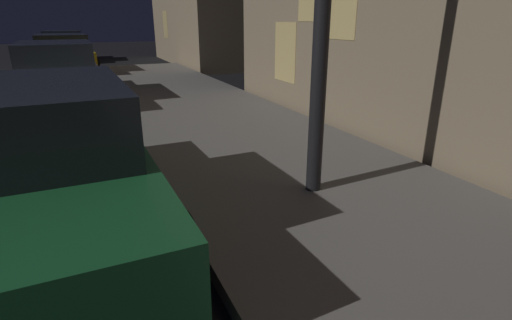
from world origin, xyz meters
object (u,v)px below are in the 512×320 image
object	(u,v)px
car_green	(37,169)
car_yellow_cab	(63,55)
car_white	(59,74)
car_blue	(65,46)

from	to	relation	value
car_green	car_yellow_cab	distance (m)	12.49
car_white	car_blue	size ratio (longest dim) A/B	1.10
car_yellow_cab	car_blue	bearing A→B (deg)	90.03
car_green	car_blue	distance (m)	18.21
car_yellow_cab	car_white	bearing A→B (deg)	-90.02
car_white	car_yellow_cab	world-z (taller)	same
car_white	car_blue	world-z (taller)	same
car_green	car_white	size ratio (longest dim) A/B	0.88
car_green	car_white	distance (m)	6.72
car_white	car_yellow_cab	distance (m)	5.78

